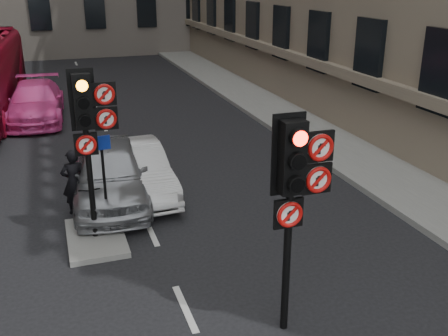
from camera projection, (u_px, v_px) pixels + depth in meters
pavement_right at (301, 121)px, 20.03m from camera, size 3.00×50.00×0.16m
centre_island at (96, 238)px, 11.31m from camera, size 1.20×2.00×0.12m
signal_near at (296, 180)px, 7.68m from camera, size 0.91×0.40×3.58m
signal_far at (89, 119)px, 10.40m from camera, size 0.91×0.40×3.58m
car_silver at (110, 173)px, 13.02m from camera, size 2.20×4.60×1.52m
car_white at (136, 170)px, 13.50m from camera, size 1.59×4.05×1.31m
car_pink at (36, 102)px, 20.23m from camera, size 2.32×5.07×1.44m
motorcycle at (90, 201)px, 12.04m from camera, size 0.55×1.68×1.00m
motorcyclist at (74, 182)px, 12.35m from camera, size 0.61×0.42×1.59m
info_sign at (104, 170)px, 11.07m from camera, size 0.37×0.13×2.16m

